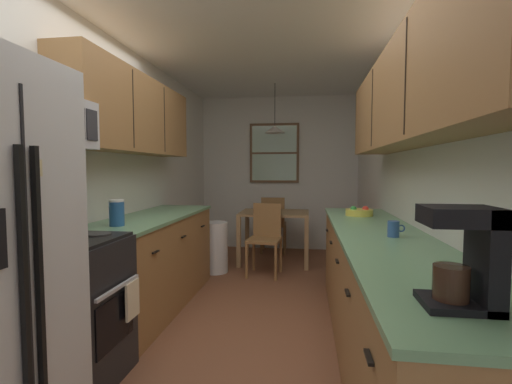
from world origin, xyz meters
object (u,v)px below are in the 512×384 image
dining_chair_near (265,235)px  trash_bin (215,247)px  microwave_over_range (44,122)px  dining_table (275,220)px  fruit_bowl (359,212)px  mug_by_coffeemaker (394,229)px  mug_spare (449,275)px  dining_chair_far (273,222)px  stove_range (67,310)px  storage_canister (117,213)px  coffee_maker (469,255)px

dining_chair_near → trash_bin: 0.68m
microwave_over_range → dining_chair_near: bearing=67.1°
dining_table → fruit_bowl: size_ratio=3.80×
mug_by_coffeemaker → fruit_bowl: size_ratio=0.44×
microwave_over_range → fruit_bowl: size_ratio=2.21×
dining_chair_near → mug_spare: size_ratio=8.37×
dining_chair_far → microwave_over_range: bearing=-106.0°
stove_range → storage_canister: 0.82m
stove_range → dining_chair_near: size_ratio=1.22×
dining_chair_far → dining_chair_near: bearing=-89.6°
microwave_over_range → dining_table: (1.13, 3.10, -1.01)m
stove_range → dining_chair_near: 2.69m
coffee_maker → dining_table: bearing=104.0°
microwave_over_range → fruit_bowl: (2.08, 1.53, -0.69)m
coffee_maker → dining_chair_far: bearing=103.1°
storage_canister → fruit_bowl: size_ratio=0.80×
microwave_over_range → dining_table: bearing=70.1°
coffee_maker → mug_spare: size_ratio=3.03×
storage_canister → mug_by_coffeemaker: bearing=-4.9°
dining_table → mug_by_coffeemaker: mug_by_coffeemaker is taller
dining_table → coffee_maker: bearing=-76.0°
mug_spare → dining_table: bearing=105.1°
dining_table → trash_bin: dining_table is taller
stove_range → coffee_maker: bearing=-21.3°
stove_range → mug_by_coffeemaker: bearing=12.3°
dining_table → fruit_bowl: (0.96, -1.57, 0.32)m
dining_chair_near → mug_by_coffeemaker: 2.39m
microwave_over_range → mug_by_coffeemaker: microwave_over_range is taller
mug_by_coffeemaker → fruit_bowl: 1.09m
dining_table → dining_chair_near: dining_chair_near is taller
trash_bin → storage_canister: bearing=-99.1°
dining_chair_near → trash_bin: bearing=-177.9°
mug_by_coffeemaker → trash_bin: bearing=130.3°
coffee_maker → storage_canister: bearing=145.0°
storage_canister → mug_spare: size_ratio=1.91×
mug_spare → dining_chair_near: bearing=108.9°
microwave_over_range → coffee_maker: microwave_over_range is taller
stove_range → dining_table: stove_range is taller
microwave_over_range → fruit_bowl: microwave_over_range is taller
dining_table → storage_canister: size_ratio=4.73×
trash_bin → storage_canister: storage_canister is taller
trash_bin → coffee_maker: size_ratio=2.02×
dining_chair_near → coffee_maker: bearing=-72.6°
storage_canister → fruit_bowl: 2.17m
trash_bin → fruit_bowl: fruit_bowl is taller
microwave_over_range → storage_canister: (0.11, 0.62, -0.63)m
trash_bin → mug_by_coffeemaker: 2.76m
dining_chair_far → coffee_maker: 4.61m
microwave_over_range → dining_chair_near: 2.96m
dining_chair_near → mug_spare: (1.06, -3.08, 0.44)m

